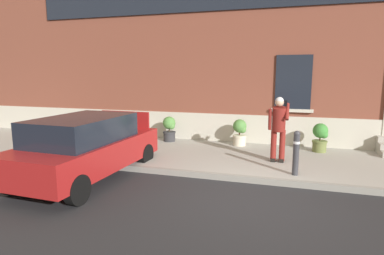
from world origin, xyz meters
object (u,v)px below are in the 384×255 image
Objects in this scene: hatchback_car_red at (87,146)px; planter_charcoal at (169,128)px; planter_olive at (320,137)px; planter_terracotta at (104,126)px; planter_cream at (240,132)px; bollard_near_person at (296,151)px; person_on_phone at (279,125)px.

hatchback_car_red reaches higher than planter_charcoal.
planter_olive is (4.86, -0.11, 0.00)m from planter_charcoal.
hatchback_car_red is at bearing -63.32° from planter_terracotta.
planter_charcoal is 1.00× the size of planter_cream.
planter_cream is (-1.71, 2.72, -0.11)m from bollard_near_person.
bollard_near_person is at bearing 14.80° from hatchback_car_red.
bollard_near_person is at bearing -57.80° from planter_cream.
hatchback_car_red is at bearing -98.30° from planter_charcoal.
planter_charcoal is at bearing 147.06° from bollard_near_person.
planter_charcoal and planter_cream have the same top height.
bollard_near_person is 2.67m from planter_olive.
planter_charcoal is (-3.69, 1.70, -0.54)m from person_on_phone.
person_on_phone reaches higher than hatchback_car_red.
planter_cream is at bearing 52.83° from hatchback_car_red.
planter_olive is at bearing 0.95° from planter_terracotta.
hatchback_car_red is at bearing -144.90° from planter_olive.
bollard_near_person reaches higher than planter_charcoal.
planter_cream is (4.86, 0.26, 0.00)m from planter_terracotta.
planter_charcoal is (0.57, 3.93, -0.18)m from hatchback_car_red.
bollard_near_person is at bearing -76.42° from person_on_phone.
person_on_phone is at bearing 27.55° from hatchback_car_red.
hatchback_car_red reaches higher than planter_terracotta.
bollard_near_person is at bearing -105.65° from planter_olive.
planter_charcoal is 2.43m from planter_cream.
planter_cream is (-1.26, 1.74, -0.54)m from person_on_phone.
hatchback_car_red is at bearing -127.17° from planter_cream.
hatchback_car_red is at bearing -163.38° from person_on_phone.
planter_terracotta is 1.00× the size of planter_olive.
bollard_near_person is at bearing -32.94° from planter_charcoal.
planter_olive is at bearing 35.10° from hatchback_car_red.
planter_charcoal is 4.86m from planter_olive.
bollard_near_person is 3.21m from planter_cream.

